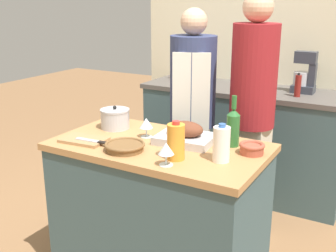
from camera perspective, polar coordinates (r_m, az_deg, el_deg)
kitchen_island at (r=2.61m, az=-1.16°, el=-11.48°), size 1.23×0.69×0.88m
back_counter at (r=3.82m, az=10.12°, el=-1.81°), size 1.79×0.60×0.94m
back_wall at (r=3.97m, az=12.49°, el=10.69°), size 2.29×0.10×2.55m
roasting_pan at (r=2.44m, az=2.38°, el=-1.17°), size 0.35×0.28×0.13m
wicker_basket at (r=2.33m, az=-5.88°, el=-2.77°), size 0.23×0.23×0.04m
cutting_board at (r=2.52m, az=-11.31°, el=-1.86°), size 0.28×0.19×0.02m
stock_pot at (r=2.73m, az=-7.18°, el=0.99°), size 0.19×0.19×0.15m
mixing_bowl at (r=2.32m, az=11.30°, el=-2.94°), size 0.14×0.14×0.06m
juice_jug at (r=2.18m, az=1.08°, el=-2.13°), size 0.09×0.09×0.21m
milk_jug at (r=2.17m, az=7.25°, el=-2.43°), size 0.09×0.09×0.20m
wine_bottle_green at (r=2.39m, az=8.80°, el=-0.06°), size 0.07×0.07×0.29m
wine_glass_left at (r=2.10m, az=-0.26°, el=-3.17°), size 0.08×0.08×0.12m
wine_glass_right at (r=2.53m, az=-2.96°, el=0.32°), size 0.08×0.08×0.12m
knife_chef at (r=2.45m, az=-9.79°, el=-2.06°), size 0.25×0.05×0.01m
stand_mixer at (r=3.61m, az=18.00°, el=6.49°), size 0.18×0.14×0.33m
condiment_bottle_tall at (r=4.03m, az=1.13°, el=7.67°), size 0.05×0.05×0.20m
condiment_bottle_short at (r=3.93m, az=5.42°, el=7.35°), size 0.05×0.05×0.20m
condiment_bottle_extra at (r=3.45m, az=17.17°, el=5.22°), size 0.05×0.05×0.19m
person_cook_aproned at (r=3.09m, az=3.33°, el=2.22°), size 0.35×0.37×1.62m
person_cook_guest at (r=2.95m, az=11.33°, el=2.59°), size 0.31×0.31×1.73m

